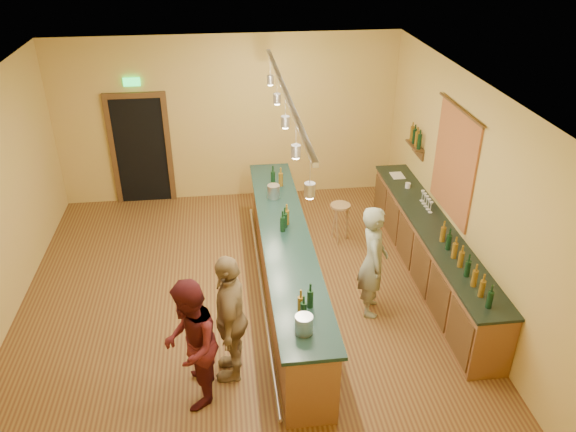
{
  "coord_description": "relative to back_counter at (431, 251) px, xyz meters",
  "views": [
    {
      "loc": [
        -0.13,
        -6.84,
        5.16
      ],
      "look_at": [
        0.74,
        0.2,
        1.25
      ],
      "focal_mm": 35.0,
      "sensor_mm": 36.0,
      "label": 1
    }
  ],
  "objects": [
    {
      "name": "floor",
      "position": [
        -2.97,
        -0.18,
        -0.49
      ],
      "size": [
        7.0,
        7.0,
        0.0
      ],
      "primitive_type": "plane",
      "color": "brown",
      "rests_on": "ground"
    },
    {
      "name": "ceiling",
      "position": [
        -2.97,
        -0.18,
        2.71
      ],
      "size": [
        6.5,
        7.0,
        0.02
      ],
      "primitive_type": "cube",
      "color": "silver",
      "rests_on": "wall_back"
    },
    {
      "name": "wall_back",
      "position": [
        -2.97,
        3.32,
        1.11
      ],
      "size": [
        6.5,
        0.02,
        3.2
      ],
      "primitive_type": "cube",
      "color": "gold",
      "rests_on": "floor"
    },
    {
      "name": "wall_front",
      "position": [
        -2.97,
        -3.68,
        1.11
      ],
      "size": [
        6.5,
        0.02,
        3.2
      ],
      "primitive_type": "cube",
      "color": "gold",
      "rests_on": "floor"
    },
    {
      "name": "wall_right",
      "position": [
        0.28,
        -0.18,
        1.11
      ],
      "size": [
        0.02,
        7.0,
        3.2
      ],
      "primitive_type": "cube",
      "color": "gold",
      "rests_on": "floor"
    },
    {
      "name": "doorway",
      "position": [
        -4.67,
        3.3,
        0.64
      ],
      "size": [
        1.15,
        0.09,
        2.48
      ],
      "color": "black",
      "rests_on": "wall_back"
    },
    {
      "name": "tapestry",
      "position": [
        0.26,
        0.22,
        1.36
      ],
      "size": [
        0.03,
        1.4,
        1.6
      ],
      "primitive_type": "cube",
      "color": "maroon",
      "rests_on": "wall_right"
    },
    {
      "name": "bottle_shelf",
      "position": [
        0.2,
        1.72,
        1.18
      ],
      "size": [
        0.17,
        0.55,
        0.54
      ],
      "color": "#4C3317",
      "rests_on": "wall_right"
    },
    {
      "name": "back_counter",
      "position": [
        0.0,
        0.0,
        0.0
      ],
      "size": [
        0.6,
        4.55,
        1.27
      ],
      "color": "brown",
      "rests_on": "floor"
    },
    {
      "name": "tasting_bar",
      "position": [
        -2.29,
        -0.18,
        0.12
      ],
      "size": [
        0.73,
        5.1,
        1.38
      ],
      "color": "brown",
      "rests_on": "floor"
    },
    {
      "name": "pendant_track",
      "position": [
        -2.29,
        -0.18,
        2.5
      ],
      "size": [
        0.11,
        4.6,
        0.5
      ],
      "color": "silver",
      "rests_on": "ceiling"
    },
    {
      "name": "bartender",
      "position": [
        -1.12,
        -0.69,
        0.36
      ],
      "size": [
        0.49,
        0.67,
        1.69
      ],
      "primitive_type": "imported",
      "rotation": [
        0.0,
        0.0,
        1.42
      ],
      "color": "gray",
      "rests_on": "floor"
    },
    {
      "name": "customer_a",
      "position": [
        -3.6,
        -2.08,
        0.34
      ],
      "size": [
        0.66,
        0.83,
        1.66
      ],
      "primitive_type": "imported",
      "rotation": [
        0.0,
        0.0,
        -1.62
      ],
      "color": "#59191E",
      "rests_on": "floor"
    },
    {
      "name": "customer_b",
      "position": [
        -3.13,
        -1.69,
        0.38
      ],
      "size": [
        0.53,
        1.05,
        1.73
      ],
      "primitive_type": "imported",
      "rotation": [
        0.0,
        0.0,
        -1.69
      ],
      "color": "#997A51",
      "rests_on": "floor"
    },
    {
      "name": "bar_stool",
      "position": [
        -1.17,
        1.29,
        0.07
      ],
      "size": [
        0.34,
        0.34,
        0.71
      ],
      "rotation": [
        0.0,
        0.0,
        -0.34
      ],
      "color": "olive",
      "rests_on": "floor"
    }
  ]
}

